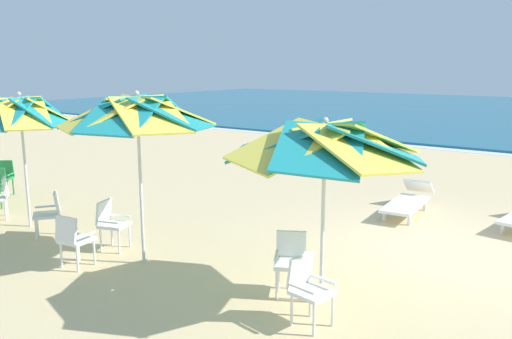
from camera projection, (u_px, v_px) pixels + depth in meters
ground_plane at (442, 256)px, 8.81m from camera, size 80.00×80.00×0.00m
beach_umbrella_0 at (325, 143)px, 6.65m from camera, size 2.61×2.61×2.50m
plastic_chair_0 at (308, 286)px, 6.40m from camera, size 0.54×0.51×0.87m
plastic_chair_1 at (291, 258)px, 7.32m from camera, size 0.60×0.62×0.87m
beach_umbrella_1 at (138, 114)px, 8.02m from camera, size 2.41×2.41×2.77m
plastic_chair_2 at (73, 238)px, 8.21m from camera, size 0.49×0.52×0.87m
plastic_chair_3 at (111, 221)px, 9.06m from camera, size 0.58×0.56×0.87m
beach_umbrella_2 at (21, 113)px, 10.00m from camera, size 2.08×2.08×2.65m
plastic_chair_5 at (50, 212)px, 9.66m from camera, size 0.62×0.63×0.87m
plastic_chair_8 at (3, 176)px, 12.79m from camera, size 0.63×0.63×0.87m
sun_lounger_1 at (408, 201)px, 11.30m from camera, size 0.80×2.19×0.62m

